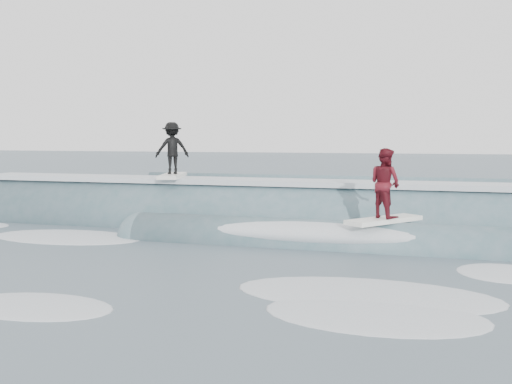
# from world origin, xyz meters

# --- Properties ---
(ground) EXTENTS (160.00, 160.00, 0.00)m
(ground) POSITION_xyz_m (0.00, 0.00, 0.00)
(ground) COLOR #40525E
(ground) RESTS_ON ground
(breaking_wave) EXTENTS (22.07, 4.07, 2.58)m
(breaking_wave) POSITION_xyz_m (0.24, 3.77, 0.03)
(breaking_wave) COLOR #3C5D66
(breaking_wave) RESTS_ON ground
(surfer_black) EXTENTS (1.12, 2.07, 1.60)m
(surfer_black) POSITION_xyz_m (-2.83, 4.06, 2.11)
(surfer_black) COLOR white
(surfer_black) RESTS_ON ground
(surfer_red) EXTENTS (1.67, 1.91, 1.67)m
(surfer_red) POSITION_xyz_m (3.36, 1.86, 1.39)
(surfer_red) COLOR white
(surfer_red) RESTS_ON ground
(whitewater) EXTENTS (16.41, 7.77, 0.10)m
(whitewater) POSITION_xyz_m (-0.41, -0.82, 0.00)
(whitewater) COLOR silver
(whitewater) RESTS_ON ground
(far_swells) EXTENTS (42.92, 8.65, 0.80)m
(far_swells) POSITION_xyz_m (-0.72, 17.65, 0.00)
(far_swells) COLOR #3C5D66
(far_swells) RESTS_ON ground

